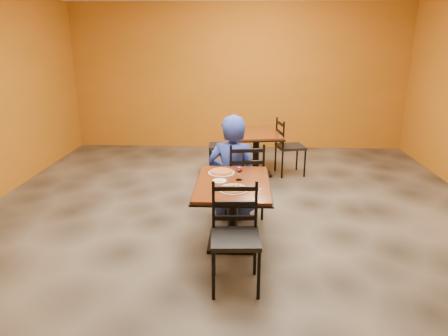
{
  "coord_description": "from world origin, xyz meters",
  "views": [
    {
      "loc": [
        0.1,
        -4.79,
        2.26
      ],
      "look_at": [
        -0.11,
        -0.3,
        0.85
      ],
      "focal_mm": 32.95,
      "sensor_mm": 36.0,
      "label": 1
    }
  ],
  "objects_px": {
    "diner": "(233,167)",
    "pizza_main": "(233,188)",
    "table_main": "(233,198)",
    "chair_second_left": "(222,146)",
    "chair_main_far": "(244,178)",
    "wine_glass": "(239,172)",
    "chair_main_near": "(235,239)",
    "table_second": "(256,143)",
    "plate_far": "(221,173)",
    "pizza_far": "(221,171)",
    "side_plate": "(219,181)",
    "chair_second_right": "(290,147)",
    "plate_main": "(233,190)"
  },
  "relations": [
    {
      "from": "chair_second_right",
      "to": "pizza_far",
      "type": "xyz_separation_m",
      "value": [
        -1.07,
        -2.3,
        0.28
      ]
    },
    {
      "from": "table_second",
      "to": "chair_main_near",
      "type": "height_order",
      "value": "chair_main_near"
    },
    {
      "from": "table_main",
      "to": "table_second",
      "type": "distance_m",
      "value": 2.64
    },
    {
      "from": "chair_main_near",
      "to": "diner",
      "type": "relative_size",
      "value": 0.73
    },
    {
      "from": "chair_main_near",
      "to": "chair_second_left",
      "type": "height_order",
      "value": "chair_main_near"
    },
    {
      "from": "plate_main",
      "to": "pizza_far",
      "type": "distance_m",
      "value": 0.59
    },
    {
      "from": "table_main",
      "to": "plate_main",
      "type": "xyz_separation_m",
      "value": [
        0.01,
        -0.25,
        0.2
      ]
    },
    {
      "from": "pizza_far",
      "to": "diner",
      "type": "bearing_deg",
      "value": 75.4
    },
    {
      "from": "chair_main_near",
      "to": "plate_main",
      "type": "relative_size",
      "value": 3.21
    },
    {
      "from": "chair_main_near",
      "to": "plate_far",
      "type": "distance_m",
      "value": 1.23
    },
    {
      "from": "table_second",
      "to": "chair_second_left",
      "type": "relative_size",
      "value": 1.26
    },
    {
      "from": "side_plate",
      "to": "chair_second_right",
      "type": "bearing_deg",
      "value": 67.44
    },
    {
      "from": "chair_main_near",
      "to": "chair_main_far",
      "type": "relative_size",
      "value": 0.98
    },
    {
      "from": "table_second",
      "to": "pizza_far",
      "type": "relative_size",
      "value": 4.37
    },
    {
      "from": "chair_main_far",
      "to": "diner",
      "type": "xyz_separation_m",
      "value": [
        -0.15,
        -0.05,
        0.18
      ]
    },
    {
      "from": "chair_main_far",
      "to": "side_plate",
      "type": "xyz_separation_m",
      "value": [
        -0.28,
        -0.82,
        0.25
      ]
    },
    {
      "from": "pizza_far",
      "to": "plate_main",
      "type": "bearing_deg",
      "value": -74.62
    },
    {
      "from": "chair_main_far",
      "to": "pizza_far",
      "type": "xyz_separation_m",
      "value": [
        -0.27,
        -0.52,
        0.26
      ]
    },
    {
      "from": "pizza_main",
      "to": "plate_far",
      "type": "height_order",
      "value": "pizza_main"
    },
    {
      "from": "diner",
      "to": "pizza_main",
      "type": "xyz_separation_m",
      "value": [
        0.03,
        -1.04,
        0.09
      ]
    },
    {
      "from": "pizza_main",
      "to": "pizza_far",
      "type": "relative_size",
      "value": 1.01
    },
    {
      "from": "chair_second_right",
      "to": "plate_far",
      "type": "height_order",
      "value": "chair_second_right"
    },
    {
      "from": "table_main",
      "to": "pizza_main",
      "type": "bearing_deg",
      "value": -86.85
    },
    {
      "from": "table_main",
      "to": "chair_second_left",
      "type": "relative_size",
      "value": 1.26
    },
    {
      "from": "chair_main_near",
      "to": "wine_glass",
      "type": "xyz_separation_m",
      "value": [
        0.02,
        0.95,
        0.34
      ]
    },
    {
      "from": "plate_main",
      "to": "side_plate",
      "type": "xyz_separation_m",
      "value": [
        -0.16,
        0.27,
        0.0
      ]
    },
    {
      "from": "chair_second_left",
      "to": "plate_far",
      "type": "xyz_separation_m",
      "value": [
        0.11,
        -2.3,
        0.27
      ]
    },
    {
      "from": "plate_main",
      "to": "side_plate",
      "type": "bearing_deg",
      "value": 121.11
    },
    {
      "from": "plate_far",
      "to": "wine_glass",
      "type": "distance_m",
      "value": 0.33
    },
    {
      "from": "plate_far",
      "to": "pizza_far",
      "type": "bearing_deg",
      "value": 0.0
    },
    {
      "from": "pizza_main",
      "to": "wine_glass",
      "type": "height_order",
      "value": "wine_glass"
    },
    {
      "from": "wine_glass",
      "to": "table_second",
      "type": "bearing_deg",
      "value": 83.99
    },
    {
      "from": "chair_second_right",
      "to": "side_plate",
      "type": "xyz_separation_m",
      "value": [
        -1.08,
        -2.6,
        0.27
      ]
    },
    {
      "from": "chair_main_near",
      "to": "side_plate",
      "type": "bearing_deg",
      "value": 99.17
    },
    {
      "from": "pizza_main",
      "to": "plate_far",
      "type": "bearing_deg",
      "value": 105.38
    },
    {
      "from": "chair_second_left",
      "to": "chair_second_right",
      "type": "height_order",
      "value": "chair_second_right"
    },
    {
      "from": "chair_main_near",
      "to": "pizza_far",
      "type": "distance_m",
      "value": 1.24
    },
    {
      "from": "chair_second_left",
      "to": "plate_far",
      "type": "height_order",
      "value": "chair_second_left"
    },
    {
      "from": "plate_far",
      "to": "diner",
      "type": "bearing_deg",
      "value": 75.4
    },
    {
      "from": "table_second",
      "to": "chair_main_far",
      "type": "xyz_separation_m",
      "value": [
        -0.21,
        -1.78,
        -0.04
      ]
    },
    {
      "from": "table_main",
      "to": "plate_main",
      "type": "distance_m",
      "value": 0.32
    },
    {
      "from": "table_second",
      "to": "chair_main_far",
      "type": "relative_size",
      "value": 1.2
    },
    {
      "from": "chair_main_far",
      "to": "wine_glass",
      "type": "relative_size",
      "value": 5.66
    },
    {
      "from": "chair_second_left",
      "to": "wine_glass",
      "type": "bearing_deg",
      "value": 5.26
    },
    {
      "from": "side_plate",
      "to": "table_main",
      "type": "bearing_deg",
      "value": -7.37
    },
    {
      "from": "chair_main_near",
      "to": "plate_main",
      "type": "xyz_separation_m",
      "value": [
        -0.03,
        0.62,
        0.26
      ]
    },
    {
      "from": "side_plate",
      "to": "chair_second_left",
      "type": "bearing_deg",
      "value": 92.37
    },
    {
      "from": "plate_main",
      "to": "pizza_main",
      "type": "relative_size",
      "value": 1.09
    },
    {
      "from": "wine_glass",
      "to": "plate_far",
      "type": "bearing_deg",
      "value": 131.06
    },
    {
      "from": "chair_main_near",
      "to": "pizza_main",
      "type": "xyz_separation_m",
      "value": [
        -0.03,
        0.62,
        0.27
      ]
    }
  ]
}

